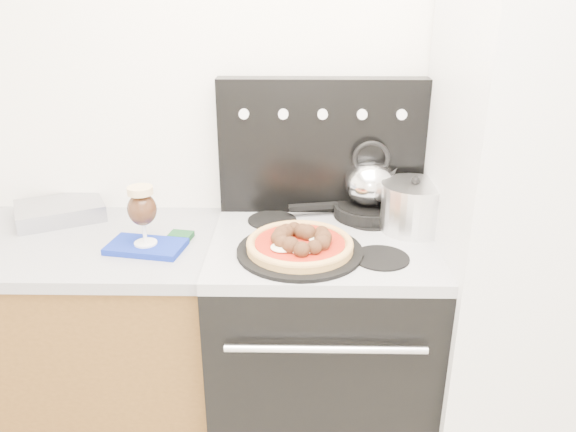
{
  "coord_description": "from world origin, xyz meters",
  "views": [
    {
      "loc": [
        -0.01,
        -0.57,
        1.73
      ],
      "look_at": [
        -0.04,
        1.05,
        1.05
      ],
      "focal_mm": 35.0,
      "sensor_mm": 36.0,
      "label": 1
    }
  ],
  "objects_px": {
    "beer_glass": "(143,215)",
    "pizza_pan": "(300,251)",
    "base_cabinet": "(32,349)",
    "stove_body": "(320,354)",
    "fridge": "(532,235)",
    "stock_pot": "(413,208)",
    "tea_kettle": "(370,179)",
    "skillet": "(368,211)",
    "oven_mitt": "(146,247)",
    "pizza": "(300,242)"
  },
  "relations": [
    {
      "from": "beer_glass",
      "to": "pizza_pan",
      "type": "distance_m",
      "value": 0.53
    },
    {
      "from": "base_cabinet",
      "to": "beer_glass",
      "type": "xyz_separation_m",
      "value": [
        0.51,
        -0.08,
        0.59
      ]
    },
    {
      "from": "stove_body",
      "to": "fridge",
      "type": "relative_size",
      "value": 0.46
    },
    {
      "from": "base_cabinet",
      "to": "pizza_pan",
      "type": "height_order",
      "value": "pizza_pan"
    },
    {
      "from": "stock_pot",
      "to": "base_cabinet",
      "type": "bearing_deg",
      "value": -177.69
    },
    {
      "from": "stove_body",
      "to": "tea_kettle",
      "type": "distance_m",
      "value": 0.68
    },
    {
      "from": "fridge",
      "to": "stock_pot",
      "type": "relative_size",
      "value": 8.52
    },
    {
      "from": "pizza_pan",
      "to": "beer_glass",
      "type": "bearing_deg",
      "value": 173.81
    },
    {
      "from": "base_cabinet",
      "to": "stock_pot",
      "type": "relative_size",
      "value": 6.5
    },
    {
      "from": "stove_body",
      "to": "tea_kettle",
      "type": "relative_size",
      "value": 4.29
    },
    {
      "from": "beer_glass",
      "to": "pizza_pan",
      "type": "height_order",
      "value": "beer_glass"
    },
    {
      "from": "fridge",
      "to": "skillet",
      "type": "height_order",
      "value": "fridge"
    },
    {
      "from": "tea_kettle",
      "to": "base_cabinet",
      "type": "bearing_deg",
      "value": -153.42
    },
    {
      "from": "base_cabinet",
      "to": "stock_pot",
      "type": "distance_m",
      "value": 1.53
    },
    {
      "from": "pizza_pan",
      "to": "stock_pot",
      "type": "xyz_separation_m",
      "value": [
        0.4,
        0.2,
        0.07
      ]
    },
    {
      "from": "base_cabinet",
      "to": "oven_mitt",
      "type": "xyz_separation_m",
      "value": [
        0.51,
        -0.08,
        0.48
      ]
    },
    {
      "from": "stove_body",
      "to": "pizza_pan",
      "type": "bearing_deg",
      "value": -124.89
    },
    {
      "from": "fridge",
      "to": "base_cabinet",
      "type": "bearing_deg",
      "value": 178.41
    },
    {
      "from": "oven_mitt",
      "to": "pizza_pan",
      "type": "xyz_separation_m",
      "value": [
        0.52,
        -0.06,
        0.02
      ]
    },
    {
      "from": "oven_mitt",
      "to": "tea_kettle",
      "type": "relative_size",
      "value": 1.23
    },
    {
      "from": "fridge",
      "to": "oven_mitt",
      "type": "distance_m",
      "value": 1.3
    },
    {
      "from": "base_cabinet",
      "to": "skillet",
      "type": "xyz_separation_m",
      "value": [
        1.28,
        0.18,
        0.51
      ]
    },
    {
      "from": "oven_mitt",
      "to": "stove_body",
      "type": "bearing_deg",
      "value": 5.43
    },
    {
      "from": "beer_glass",
      "to": "skillet",
      "type": "distance_m",
      "value": 0.82
    },
    {
      "from": "skillet",
      "to": "tea_kettle",
      "type": "bearing_deg",
      "value": 0.0
    },
    {
      "from": "beer_glass",
      "to": "oven_mitt",
      "type": "bearing_deg",
      "value": 0.0
    },
    {
      "from": "stock_pot",
      "to": "beer_glass",
      "type": "bearing_deg",
      "value": -171.35
    },
    {
      "from": "stove_body",
      "to": "pizza",
      "type": "xyz_separation_m",
      "value": [
        -0.08,
        -0.11,
        0.52
      ]
    },
    {
      "from": "base_cabinet",
      "to": "oven_mitt",
      "type": "relative_size",
      "value": 5.74
    },
    {
      "from": "fridge",
      "to": "beer_glass",
      "type": "distance_m",
      "value": 1.3
    },
    {
      "from": "fridge",
      "to": "tea_kettle",
      "type": "xyz_separation_m",
      "value": [
        -0.52,
        0.23,
        0.12
      ]
    },
    {
      "from": "fridge",
      "to": "pizza",
      "type": "distance_m",
      "value": 0.78
    },
    {
      "from": "fridge",
      "to": "oven_mitt",
      "type": "xyz_separation_m",
      "value": [
        -1.3,
        -0.03,
        -0.04
      ]
    },
    {
      "from": "base_cabinet",
      "to": "pizza",
      "type": "distance_m",
      "value": 1.16
    },
    {
      "from": "fridge",
      "to": "pizza_pan",
      "type": "height_order",
      "value": "fridge"
    },
    {
      "from": "stove_body",
      "to": "skillet",
      "type": "xyz_separation_m",
      "value": [
        0.18,
        0.2,
        0.5
      ]
    },
    {
      "from": "stove_body",
      "to": "base_cabinet",
      "type": "bearing_deg",
      "value": 178.7
    },
    {
      "from": "pizza",
      "to": "oven_mitt",
      "type": "bearing_deg",
      "value": 173.81
    },
    {
      "from": "stove_body",
      "to": "skillet",
      "type": "bearing_deg",
      "value": 48.66
    },
    {
      "from": "oven_mitt",
      "to": "pizza",
      "type": "relative_size",
      "value": 0.73
    },
    {
      "from": "pizza",
      "to": "stock_pot",
      "type": "bearing_deg",
      "value": 26.19
    },
    {
      "from": "base_cabinet",
      "to": "stove_body",
      "type": "distance_m",
      "value": 1.11
    },
    {
      "from": "beer_glass",
      "to": "tea_kettle",
      "type": "xyz_separation_m",
      "value": [
        0.77,
        0.26,
        0.04
      ]
    },
    {
      "from": "pizza_pan",
      "to": "pizza",
      "type": "xyz_separation_m",
      "value": [
        0.0,
        0.0,
        0.03
      ]
    },
    {
      "from": "pizza_pan",
      "to": "skillet",
      "type": "bearing_deg",
      "value": 50.84
    },
    {
      "from": "pizza_pan",
      "to": "pizza",
      "type": "bearing_deg",
      "value": 0.0
    },
    {
      "from": "stove_body",
      "to": "pizza_pan",
      "type": "relative_size",
      "value": 2.14
    },
    {
      "from": "pizza_pan",
      "to": "pizza",
      "type": "height_order",
      "value": "pizza"
    },
    {
      "from": "fridge",
      "to": "pizza_pan",
      "type": "relative_size",
      "value": 4.63
    },
    {
      "from": "pizza",
      "to": "base_cabinet",
      "type": "bearing_deg",
      "value": 172.35
    }
  ]
}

